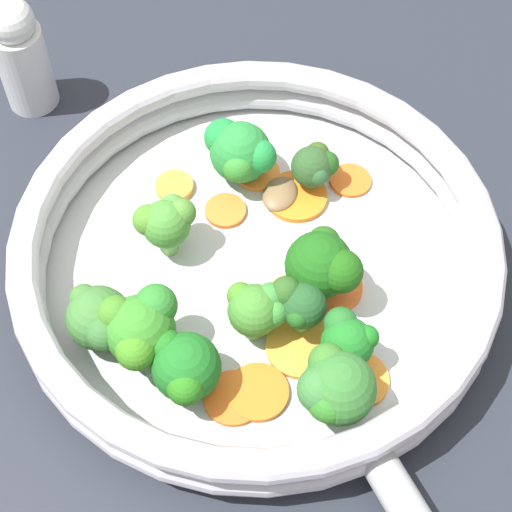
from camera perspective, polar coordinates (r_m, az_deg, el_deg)
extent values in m
plane|color=#20242D|center=(0.61, 0.00, -1.38)|extent=(4.00, 4.00, 0.00)
cylinder|color=#B2B5B7|center=(0.61, 0.00, -1.08)|extent=(0.31, 0.31, 0.01)
torus|color=#B3B0BD|center=(0.59, 0.00, -0.22)|extent=(0.33, 0.33, 0.02)
torus|color=#B3B0BD|center=(0.57, 0.00, 0.95)|extent=(0.33, 0.33, 0.02)
sphere|color=#B1B8B7|center=(0.54, 4.50, -13.67)|extent=(0.01, 0.01, 0.01)
sphere|color=#AEB8B8|center=(0.55, 9.81, -10.97)|extent=(0.01, 0.01, 0.01)
cylinder|color=gold|center=(0.57, 2.63, -6.19)|extent=(0.06, 0.06, 0.00)
cylinder|color=orange|center=(0.64, -5.47, 4.62)|extent=(0.04, 0.04, 0.01)
cylinder|color=orange|center=(0.59, 2.62, -3.00)|extent=(0.05, 0.05, 0.00)
cylinder|color=orange|center=(0.55, -1.52, -9.45)|extent=(0.04, 0.04, 0.00)
cylinder|color=orange|center=(0.55, 0.11, -9.07)|extent=(0.05, 0.05, 0.00)
cylinder|color=#DA5E1E|center=(0.65, 6.32, 5.02)|extent=(0.04, 0.04, 0.00)
cylinder|color=orange|center=(0.64, 2.70, 3.99)|extent=(0.06, 0.06, 0.00)
cylinder|color=orange|center=(0.63, -1.64, 3.19)|extent=(0.04, 0.04, 0.00)
cylinder|color=orange|center=(0.59, 5.24, -2.11)|extent=(0.05, 0.05, 0.00)
cylinder|color=orange|center=(0.65, 0.14, 5.54)|extent=(0.05, 0.05, 0.00)
cylinder|color=orange|center=(0.56, 6.82, -8.19)|extent=(0.05, 0.05, 0.00)
cylinder|color=#6A9049|center=(0.55, 5.81, -9.56)|extent=(0.01, 0.01, 0.02)
sphere|color=#2E682B|center=(0.52, 6.02, -8.55)|extent=(0.05, 0.05, 0.05)
sphere|color=#2A7122|center=(0.52, 4.88, -9.62)|extent=(0.03, 0.03, 0.03)
sphere|color=#326C32|center=(0.52, 4.38, -8.86)|extent=(0.03, 0.03, 0.03)
sphere|color=#346A25|center=(0.52, 4.86, -7.04)|extent=(0.02, 0.02, 0.02)
cylinder|color=#659644|center=(0.57, 3.07, -4.26)|extent=(0.01, 0.01, 0.02)
sphere|color=#1D4821|center=(0.55, 3.16, -3.30)|extent=(0.03, 0.03, 0.03)
sphere|color=#274F1D|center=(0.55, 2.36, -2.24)|extent=(0.02, 0.02, 0.02)
sphere|color=#1D521B|center=(0.55, 2.75, -4.11)|extent=(0.01, 0.01, 0.01)
cylinder|color=#7A9B4F|center=(0.56, 5.94, -6.70)|extent=(0.01, 0.01, 0.02)
sphere|color=#1B6820|center=(0.54, 6.11, -5.82)|extent=(0.03, 0.03, 0.03)
sphere|color=#1F5F23|center=(0.54, 5.67, -4.51)|extent=(0.02, 0.02, 0.02)
sphere|color=#18671A|center=(0.54, 7.40, -5.38)|extent=(0.02, 0.02, 0.02)
cylinder|color=#679555|center=(0.65, -1.02, 5.84)|extent=(0.02, 0.02, 0.01)
sphere|color=#237832|center=(0.63, -1.04, 6.94)|extent=(0.05, 0.05, 0.05)
sphere|color=#1B7D35|center=(0.63, -2.20, 7.89)|extent=(0.03, 0.03, 0.03)
sphere|color=#2D7A29|center=(0.62, -1.17, 5.96)|extent=(0.02, 0.02, 0.02)
sphere|color=#1D8037|center=(0.62, 0.23, 6.67)|extent=(0.03, 0.03, 0.03)
cylinder|color=#87AF5F|center=(0.64, 3.66, 5.08)|extent=(0.01, 0.01, 0.01)
sphere|color=#264921|center=(0.63, 3.74, 5.96)|extent=(0.03, 0.03, 0.03)
sphere|color=#304B18|center=(0.63, 4.12, 6.83)|extent=(0.02, 0.02, 0.02)
sphere|color=#264F2A|center=(0.62, 4.18, 5.37)|extent=(0.01, 0.01, 0.01)
sphere|color=#1C4A17|center=(0.63, 4.72, 6.17)|extent=(0.02, 0.02, 0.02)
cylinder|color=#5E904B|center=(0.58, 4.08, -1.84)|extent=(0.01, 0.01, 0.02)
sphere|color=#185113|center=(0.56, 4.22, -0.61)|extent=(0.05, 0.05, 0.05)
sphere|color=#205216|center=(0.57, 4.52, 0.87)|extent=(0.02, 0.02, 0.02)
sphere|color=#1A5111|center=(0.56, 5.69, -1.01)|extent=(0.03, 0.03, 0.03)
cylinder|color=#88AB5E|center=(0.58, -10.15, -5.00)|extent=(0.01, 0.01, 0.01)
sphere|color=#376B30|center=(0.56, -10.44, -4.09)|extent=(0.04, 0.04, 0.04)
sphere|color=#376B2B|center=(0.56, -11.39, -2.79)|extent=(0.02, 0.02, 0.02)
sphere|color=#31622D|center=(0.55, -10.02, -5.01)|extent=(0.03, 0.03, 0.03)
cylinder|color=#628F49|center=(0.56, -7.47, -6.00)|extent=(0.01, 0.01, 0.02)
sphere|color=#327A25|center=(0.55, -7.73, -4.93)|extent=(0.05, 0.05, 0.05)
sphere|color=#397421|center=(0.54, -9.31, -3.81)|extent=(0.02, 0.02, 0.02)
sphere|color=#287227|center=(0.54, -6.69, -3.29)|extent=(0.03, 0.03, 0.03)
sphere|color=#397B1C|center=(0.53, -8.00, -6.22)|extent=(0.03, 0.03, 0.03)
cylinder|color=#80A76C|center=(0.55, -4.54, -8.24)|extent=(0.01, 0.01, 0.01)
sphere|color=#1A621F|center=(0.54, -4.67, -7.39)|extent=(0.04, 0.04, 0.04)
sphere|color=#236A17|center=(0.53, -4.72, -8.69)|extent=(0.02, 0.02, 0.02)
sphere|color=#1B6219|center=(0.54, -5.96, -6.03)|extent=(0.02, 0.02, 0.02)
cylinder|color=#7FB55E|center=(0.60, -5.85, 1.03)|extent=(0.01, 0.01, 0.02)
sphere|color=#3F7E2F|center=(0.59, -6.01, 2.14)|extent=(0.03, 0.03, 0.03)
sphere|color=#458338|center=(0.59, -5.58, 3.22)|extent=(0.02, 0.02, 0.02)
sphere|color=#467A2C|center=(0.59, -4.99, 2.88)|extent=(0.02, 0.02, 0.02)
sphere|color=#447F26|center=(0.59, -7.19, 2.40)|extent=(0.02, 0.02, 0.02)
cylinder|color=#5D984F|center=(0.57, -0.12, -4.58)|extent=(0.02, 0.02, 0.02)
sphere|color=#3B772A|center=(0.55, -0.12, -3.66)|extent=(0.04, 0.04, 0.04)
sphere|color=#3E7920|center=(0.55, -1.04, -2.67)|extent=(0.02, 0.02, 0.02)
sphere|color=#347832|center=(0.55, 0.97, -2.75)|extent=(0.02, 0.02, 0.02)
sphere|color=#368133|center=(0.55, 1.14, -3.72)|extent=(0.02, 0.02, 0.02)
ellipsoid|color=brown|center=(0.63, 1.61, 4.15)|extent=(0.04, 0.04, 0.01)
cylinder|color=silver|center=(0.72, -15.16, 12.04)|extent=(0.04, 0.04, 0.07)
sphere|color=silver|center=(0.68, -16.06, 14.84)|extent=(0.04, 0.04, 0.04)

